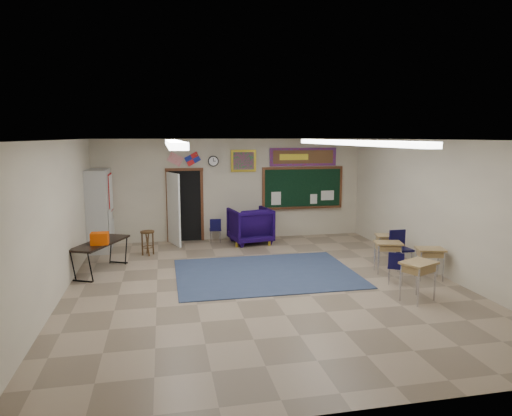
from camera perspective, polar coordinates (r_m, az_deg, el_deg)
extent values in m
plane|color=gray|center=(9.64, 1.11, -9.62)|extent=(9.00, 9.00, 0.00)
cube|color=beige|center=(13.65, -3.03, 2.34)|extent=(8.00, 0.04, 3.00)
cube|color=beige|center=(5.10, 12.49, -9.20)|extent=(8.00, 0.04, 3.00)
cube|color=beige|center=(9.26, -23.78, -1.57)|extent=(0.04, 9.00, 3.00)
cube|color=beige|center=(10.87, 22.18, -0.02)|extent=(0.04, 9.00, 3.00)
cube|color=silver|center=(9.14, 1.17, 8.51)|extent=(8.00, 9.00, 0.04)
cube|color=#2D3956|center=(10.42, 1.22, -8.13)|extent=(4.00, 3.00, 0.02)
cube|color=black|center=(13.57, -8.86, 0.28)|extent=(0.95, 0.04, 2.10)
cube|color=silver|center=(13.12, -10.27, -0.14)|extent=(0.35, 0.86, 2.05)
cube|color=#572D18|center=(14.12, 5.86, 2.52)|extent=(2.55, 0.05, 1.30)
cube|color=black|center=(14.10, 5.88, 2.51)|extent=(2.40, 0.03, 1.15)
cube|color=#572D18|center=(14.14, 5.89, 0.08)|extent=(2.40, 0.12, 0.04)
cube|color=#B30F10|center=(14.04, 5.92, 6.37)|extent=(2.10, 0.04, 0.55)
cube|color=brown|center=(14.03, 5.94, 6.37)|extent=(1.90, 0.03, 0.40)
cube|color=#AB9021|center=(13.61, -1.58, 5.92)|extent=(0.75, 0.05, 0.65)
cube|color=#A51466|center=(13.59, -1.56, 5.91)|extent=(0.62, 0.03, 0.52)
cylinder|color=black|center=(13.48, -5.36, 5.85)|extent=(0.32, 0.05, 0.32)
cylinder|color=white|center=(13.46, -5.36, 5.85)|extent=(0.26, 0.02, 0.26)
cube|color=#A3A39F|center=(13.03, -18.97, -0.24)|extent=(0.55, 1.25, 2.20)
imported|color=#110533|center=(13.22, -0.72, -2.19)|extent=(1.27, 1.30, 1.03)
cube|color=#A37E4C|center=(10.74, 16.21, -4.22)|extent=(0.68, 0.56, 0.04)
cube|color=olive|center=(10.76, 16.18, -4.73)|extent=(0.58, 0.48, 0.12)
cube|color=#A37E4C|center=(11.70, 16.14, -3.34)|extent=(0.63, 0.52, 0.04)
cube|color=olive|center=(11.72, 16.12, -3.78)|extent=(0.55, 0.44, 0.11)
cube|color=#A37E4C|center=(9.08, 19.70, -6.47)|extent=(0.77, 0.70, 0.04)
cube|color=olive|center=(9.11, 19.67, -7.11)|extent=(0.67, 0.59, 0.13)
cube|color=#A37E4C|center=(10.53, 20.96, -4.82)|extent=(0.66, 0.56, 0.04)
cube|color=olive|center=(10.55, 20.93, -5.33)|extent=(0.57, 0.47, 0.11)
cube|color=black|center=(10.95, -18.86, -4.16)|extent=(1.22, 1.77, 0.05)
cube|color=#D13E03|center=(10.69, -18.96, -3.63)|extent=(0.38, 0.28, 0.26)
cylinder|color=#462C15|center=(12.19, -13.44, -2.92)|extent=(0.36, 0.36, 0.04)
torus|color=#462C15|center=(12.28, -13.37, -4.76)|extent=(0.30, 0.30, 0.02)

